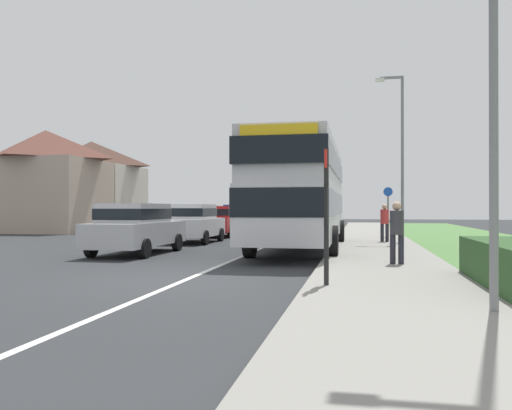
{
  "coord_description": "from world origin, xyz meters",
  "views": [
    {
      "loc": [
        3.58,
        -10.55,
        1.52
      ],
      "look_at": [
        0.63,
        4.43,
        1.6
      ],
      "focal_mm": 36.73,
      "sensor_mm": 36.0,
      "label": 1
    }
  ],
  "objects": [
    {
      "name": "ground_plane",
      "position": [
        0.0,
        0.0,
        0.0
      ],
      "size": [
        120.0,
        120.0,
        0.0
      ],
      "primitive_type": "plane",
      "color": "#2D3033"
    },
    {
      "name": "lane_marking_centre",
      "position": [
        0.0,
        8.0,
        0.0
      ],
      "size": [
        0.14,
        60.0,
        0.01
      ],
      "primitive_type": "cube",
      "color": "silver",
      "rests_on": "ground_plane"
    },
    {
      "name": "pavement_near_side",
      "position": [
        4.2,
        6.0,
        0.06
      ],
      "size": [
        3.2,
        68.0,
        0.12
      ],
      "primitive_type": "cube",
      "color": "gray",
      "rests_on": "ground_plane"
    },
    {
      "name": "double_decker_bus",
      "position": [
        1.58,
        8.06,
        2.14
      ],
      "size": [
        2.8,
        11.17,
        3.7
      ],
      "color": "#BCBCC1",
      "rests_on": "ground_plane"
    },
    {
      "name": "parked_car_silver",
      "position": [
        -3.57,
        5.48,
        0.91
      ],
      "size": [
        1.94,
        4.58,
        1.65
      ],
      "color": "#B7B7BC",
      "rests_on": "ground_plane"
    },
    {
      "name": "parked_car_white",
      "position": [
        -3.46,
        11.09,
        0.91
      ],
      "size": [
        1.98,
        3.94,
        1.66
      ],
      "color": "silver",
      "rests_on": "ground_plane"
    },
    {
      "name": "parked_car_red",
      "position": [
        -3.61,
        16.01,
        0.89
      ],
      "size": [
        2.0,
        4.11,
        1.61
      ],
      "color": "#B21E1E",
      "rests_on": "ground_plane"
    },
    {
      "name": "parked_car_blue",
      "position": [
        -3.74,
        21.56,
        0.93
      ],
      "size": [
        1.92,
        4.34,
        1.71
      ],
      "color": "navy",
      "rests_on": "ground_plane"
    },
    {
      "name": "pedestrian_at_stop",
      "position": [
        4.51,
        2.88,
        0.98
      ],
      "size": [
        0.34,
        0.34,
        1.67
      ],
      "color": "#23232D",
      "rests_on": "ground_plane"
    },
    {
      "name": "pedestrian_walking_away",
      "position": [
        4.62,
        11.64,
        0.98
      ],
      "size": [
        0.34,
        0.34,
        1.67
      ],
      "color": "#23232D",
      "rests_on": "ground_plane"
    },
    {
      "name": "bus_stop_sign",
      "position": [
        3.0,
        -0.99,
        1.54
      ],
      "size": [
        0.09,
        0.52,
        2.6
      ],
      "color": "black",
      "rests_on": "ground_plane"
    },
    {
      "name": "cycle_route_sign",
      "position": [
        4.98,
        15.68,
        1.43
      ],
      "size": [
        0.44,
        0.08,
        2.52
      ],
      "color": "slate",
      "rests_on": "ground_plane"
    },
    {
      "name": "street_lamp_mid",
      "position": [
        5.23,
        11.68,
        4.01
      ],
      "size": [
        1.14,
        0.2,
        6.94
      ],
      "color": "slate",
      "rests_on": "ground_plane"
    },
    {
      "name": "house_terrace_far_side",
      "position": [
        -15.76,
        21.99,
        3.2
      ],
      "size": [
        6.58,
        11.35,
        6.4
      ],
      "color": "tan",
      "rests_on": "ground_plane"
    }
  ]
}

